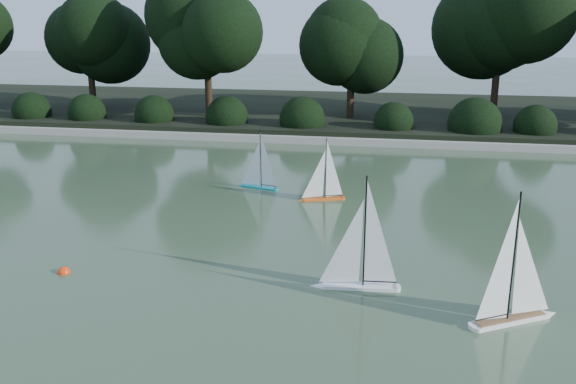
{
  "coord_description": "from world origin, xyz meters",
  "views": [
    {
      "loc": [
        2.4,
        -6.74,
        3.32
      ],
      "look_at": [
        0.83,
        2.16,
        0.7
      ],
      "focal_mm": 40.0,
      "sensor_mm": 36.0,
      "label": 1
    }
  ],
  "objects": [
    {
      "name": "ground",
      "position": [
        0.0,
        0.0,
        0.0
      ],
      "size": [
        80.0,
        80.0,
        0.0
      ],
      "primitive_type": "plane",
      "color": "#30462A",
      "rests_on": "ground"
    },
    {
      "name": "pond_coping",
      "position": [
        0.0,
        9.0,
        0.09
      ],
      "size": [
        40.0,
        0.35,
        0.18
      ],
      "primitive_type": "cube",
      "color": "gray",
      "rests_on": "ground"
    },
    {
      "name": "far_bank",
      "position": [
        0.0,
        13.0,
        0.15
      ],
      "size": [
        40.0,
        8.0,
        0.3
      ],
      "primitive_type": "cube",
      "color": "black",
      "rests_on": "ground"
    },
    {
      "name": "tree_line",
      "position": [
        1.23,
        11.44,
        2.64
      ],
      "size": [
        26.31,
        3.93,
        4.39
      ],
      "color": "black",
      "rests_on": "ground"
    },
    {
      "name": "shrub_hedge",
      "position": [
        0.0,
        9.9,
        0.45
      ],
      "size": [
        29.1,
        1.1,
        1.1
      ],
      "color": "black",
      "rests_on": "ground"
    },
    {
      "name": "sailboat_white_a",
      "position": [
        1.93,
        0.52,
        0.24
      ],
      "size": [
        1.12,
        0.26,
        1.53
      ],
      "color": "white",
      "rests_on": "ground"
    },
    {
      "name": "sailboat_white_b",
      "position": [
        3.77,
        -0.03,
        0.25
      ],
      "size": [
        1.07,
        0.73,
        1.59
      ],
      "color": "white",
      "rests_on": "ground"
    },
    {
      "name": "sailboat_orange",
      "position": [
        1.06,
        4.14,
        0.19
      ],
      "size": [
        0.87,
        0.4,
        1.21
      ],
      "color": "orange",
      "rests_on": "ground"
    },
    {
      "name": "sailboat_teal",
      "position": [
        -0.22,
        4.72,
        0.19
      ],
      "size": [
        0.88,
        0.36,
        1.21
      ],
      "color": "#0D8391",
      "rests_on": "ground"
    },
    {
      "name": "race_buoy",
      "position": [
        -1.8,
        0.33,
        0.0
      ],
      "size": [
        0.17,
        0.17,
        0.17
      ],
      "primitive_type": "sphere",
      "color": "#EA380C",
      "rests_on": "ground"
    }
  ]
}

